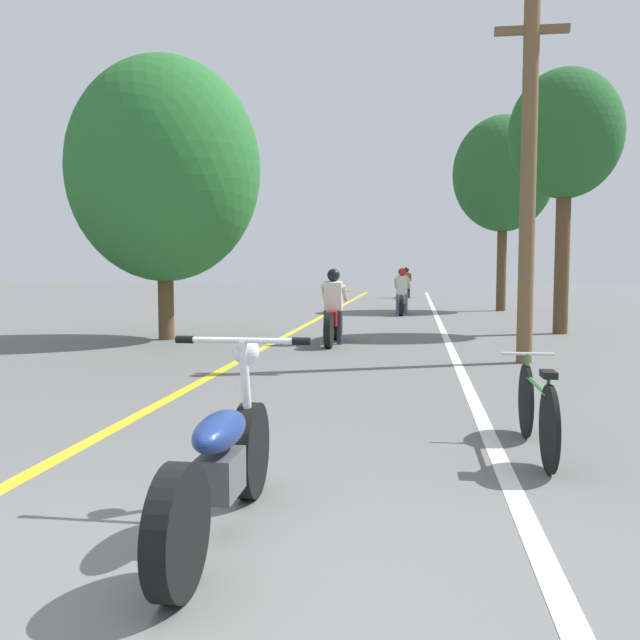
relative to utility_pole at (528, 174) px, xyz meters
name	(u,v)px	position (x,y,z in m)	size (l,w,h in m)	color
ground_plane	(185,587)	(-2.76, -7.89, -2.92)	(120.00, 120.00, 0.00)	#60605E
lane_stripe_center	(295,331)	(-4.46, 4.69, -2.91)	(0.14, 48.00, 0.01)	yellow
lane_stripe_edge	(444,333)	(-1.04, 4.69, -2.91)	(0.14, 48.00, 0.01)	white
utility_pole	(528,174)	(0.00, 0.00, 0.00)	(1.10, 0.24, 5.66)	brown
roadside_tree_right_near	(565,136)	(1.53, 4.85, 1.43)	(2.46, 2.21, 5.82)	#513A23
roadside_tree_right_far	(503,174)	(1.20, 12.74, 1.66)	(3.36, 3.02, 6.54)	#513A23
roadside_tree_left	(164,170)	(-6.77, 2.47, 0.53)	(3.93, 3.54, 5.72)	#513A23
motorcycle_foreground	(222,463)	(-2.76, -7.27, -2.50)	(0.85, 1.99, 1.07)	black
motorcycle_rider_lead	(333,316)	(-3.26, 2.13, -2.36)	(0.50, 2.07, 1.46)	black
motorcycle_rider_mid	(402,297)	(-2.10, 10.53, -2.36)	(0.50, 2.07, 1.46)	black
motorcycle_rider_far	(406,286)	(-2.10, 21.76, -2.36)	(0.50, 2.12, 1.47)	black
bicycle_parked	(537,410)	(-0.73, -5.30, -2.56)	(0.44, 1.70, 0.76)	black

